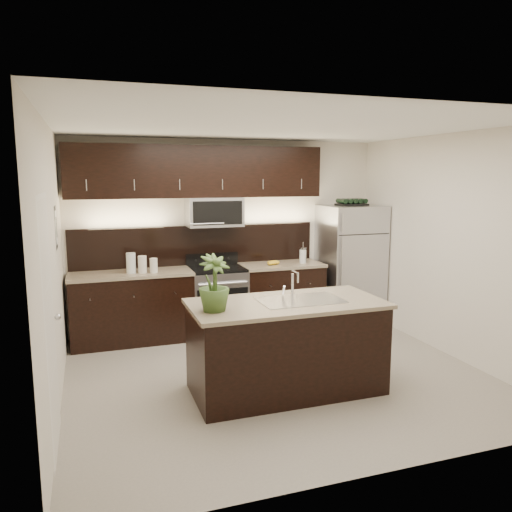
% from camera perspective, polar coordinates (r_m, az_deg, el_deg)
% --- Properties ---
extents(ground, '(4.50, 4.50, 0.00)m').
position_cam_1_polar(ground, '(5.72, 2.40, -13.39)').
color(ground, gray).
rests_on(ground, ground).
extents(room_walls, '(4.52, 4.02, 2.71)m').
position_cam_1_polar(room_walls, '(5.24, 1.54, 3.70)').
color(room_walls, beige).
rests_on(room_walls, ground).
extents(counter_run, '(3.51, 0.65, 0.94)m').
position_cam_1_polar(counter_run, '(6.99, -6.09, -5.18)').
color(counter_run, black).
rests_on(counter_run, ground).
extents(upper_fixtures, '(3.49, 0.40, 1.66)m').
position_cam_1_polar(upper_fixtures, '(6.93, -6.38, 8.64)').
color(upper_fixtures, black).
rests_on(upper_fixtures, counter_run).
extents(island, '(1.96, 0.96, 0.94)m').
position_cam_1_polar(island, '(5.19, 3.47, -10.25)').
color(island, black).
rests_on(island, ground).
extents(sink_faucet, '(0.84, 0.50, 0.28)m').
position_cam_1_polar(sink_faucet, '(5.11, 5.04, -4.89)').
color(sink_faucet, silver).
rests_on(sink_faucet, island).
extents(refrigerator, '(0.85, 0.77, 1.76)m').
position_cam_1_polar(refrigerator, '(7.65, 10.68, -0.91)').
color(refrigerator, '#B2B2B7').
rests_on(refrigerator, ground).
extents(wine_rack, '(0.43, 0.27, 0.10)m').
position_cam_1_polar(wine_rack, '(7.55, 10.89, 6.04)').
color(wine_rack, black).
rests_on(wine_rack, refrigerator).
extents(plant, '(0.38, 0.38, 0.53)m').
position_cam_1_polar(plant, '(4.66, -4.84, -3.09)').
color(plant, '#375220').
rests_on(plant, island).
extents(canisters, '(0.40, 0.17, 0.27)m').
position_cam_1_polar(canisters, '(6.67, -13.16, -0.89)').
color(canisters, silver).
rests_on(canisters, counter_run).
extents(french_press, '(0.10, 0.10, 0.30)m').
position_cam_1_polar(french_press, '(7.29, 5.38, 0.08)').
color(french_press, silver).
rests_on(french_press, counter_run).
extents(bananas, '(0.24, 0.22, 0.06)m').
position_cam_1_polar(bananas, '(7.08, 1.56, -0.81)').
color(bananas, gold).
rests_on(bananas, counter_run).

